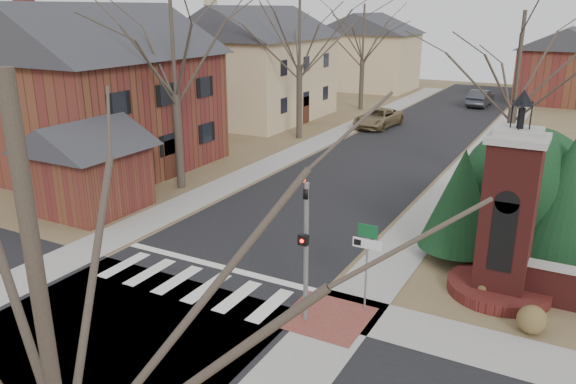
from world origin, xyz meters
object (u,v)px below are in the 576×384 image
Objects in this scene: brick_gate_monument at (506,230)px; pickup_truck at (378,118)px; distant_car at (480,98)px; traffic_signal_pole at (306,238)px; sign_post at (367,250)px.

pickup_truck is at bearing 118.14° from brick_gate_monument.
traffic_signal_pole is at bearing 95.63° from distant_car.
traffic_signal_pole is 0.69× the size of brick_gate_monument.
sign_post is 0.59× the size of distant_car.
traffic_signal_pole is 0.89× the size of pickup_truck.
sign_post is 0.42× the size of brick_gate_monument.
brick_gate_monument reaches higher than traffic_signal_pole.
distant_car is (-3.99, 39.87, -1.19)m from sign_post.
traffic_signal_pole is 2.02m from sign_post.
sign_post is 40.09m from distant_car.
pickup_truck is at bearing 71.81° from distant_car.
pickup_truck is 14.56m from distant_car.
traffic_signal_pole is 0.97× the size of distant_car.
brick_gate_monument is 37.63m from distant_car.
brick_gate_monument is at bearing -56.27° from pickup_truck.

